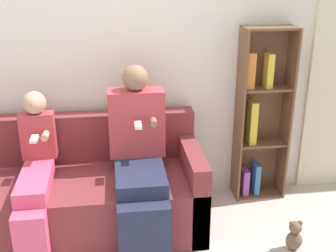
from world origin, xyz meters
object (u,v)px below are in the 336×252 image
(bookshelf, at_px, (259,117))
(couch, at_px, (60,195))
(adult_seated, at_px, (139,153))
(teddy_bear, at_px, (294,236))
(child_seated, at_px, (35,175))

(bookshelf, bearing_deg, couch, -169.08)
(adult_seated, relative_size, teddy_bear, 5.22)
(child_seated, xyz_separation_m, bookshelf, (1.81, 0.47, 0.18))
(couch, xyz_separation_m, adult_seated, (0.61, -0.10, 0.36))
(child_seated, xyz_separation_m, teddy_bear, (1.84, -0.37, -0.43))
(couch, relative_size, child_seated, 2.01)
(adult_seated, height_order, teddy_bear, adult_seated)
(child_seated, height_order, bookshelf, bookshelf)
(child_seated, bearing_deg, bookshelf, 14.60)
(couch, distance_m, child_seated, 0.33)
(teddy_bear, bearing_deg, adult_seated, 158.83)
(adult_seated, relative_size, bookshelf, 0.85)
(teddy_bear, bearing_deg, bookshelf, 91.40)
(child_seated, relative_size, teddy_bear, 4.47)
(couch, relative_size, bookshelf, 1.45)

